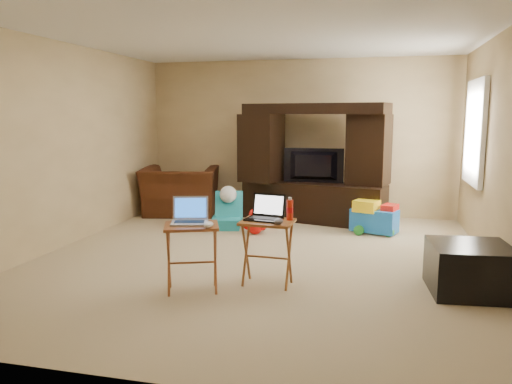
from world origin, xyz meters
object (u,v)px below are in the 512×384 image
(laptop_right, at_px, (264,208))
(tray_table_right, at_px, (267,253))
(laptop_left, at_px, (189,211))
(tray_table_left, at_px, (192,258))
(mouse_right, at_px, (278,221))
(water_bottle, at_px, (290,210))
(ottoman, at_px, (470,269))
(recliner, at_px, (180,191))
(child_rocker, at_px, (226,210))
(television, at_px, (313,166))
(plush_toy, at_px, (255,221))
(push_toy, at_px, (374,217))
(entertainment_center, at_px, (314,163))
(mouse_left, at_px, (209,225))

(laptop_right, bearing_deg, tray_table_right, -17.56)
(laptop_left, distance_m, laptop_right, 0.71)
(tray_table_left, relative_size, mouse_right, 4.93)
(tray_table_right, xyz_separation_m, mouse_right, (0.13, -0.12, 0.34))
(water_bottle, bearing_deg, ottoman, 5.37)
(tray_table_left, bearing_deg, recliner, 93.07)
(child_rocker, relative_size, laptop_right, 1.62)
(recliner, xyz_separation_m, child_rocker, (1.03, -0.82, -0.12))
(television, xyz_separation_m, tray_table_right, (-0.05, -2.98, -0.54))
(plush_toy, relative_size, water_bottle, 1.86)
(plush_toy, distance_m, mouse_right, 2.28)
(laptop_right, distance_m, mouse_right, 0.24)
(tray_table_right, bearing_deg, push_toy, 70.99)
(entertainment_center, xyz_separation_m, plush_toy, (-0.66, -1.04, -0.71))
(mouse_left, relative_size, mouse_right, 1.00)
(tray_table_right, bearing_deg, recliner, 128.06)
(television, bearing_deg, water_bottle, 91.15)
(laptop_left, relative_size, laptop_right, 1.00)
(plush_toy, distance_m, push_toy, 1.65)
(push_toy, distance_m, mouse_left, 3.20)
(mouse_left, distance_m, mouse_right, 0.64)
(recliner, bearing_deg, ottoman, 132.73)
(entertainment_center, bearing_deg, push_toy, -18.82)
(recliner, height_order, water_bottle, water_bottle)
(tray_table_left, height_order, laptop_right, laptop_right)
(mouse_left, bearing_deg, water_bottle, 36.94)
(ottoman, relative_size, mouse_right, 5.47)
(tray_table_right, relative_size, mouse_left, 4.92)
(child_rocker, height_order, plush_toy, child_rocker)
(recliner, bearing_deg, mouse_left, 103.88)
(recliner, height_order, tray_table_right, recliner)
(plush_toy, relative_size, mouse_left, 2.81)
(plush_toy, relative_size, tray_table_right, 0.57)
(ottoman, height_order, laptop_left, laptop_left)
(tray_table_right, bearing_deg, laptop_left, -152.27)
(push_toy, relative_size, tray_table_left, 0.98)
(push_toy, bearing_deg, water_bottle, -88.37)
(television, bearing_deg, child_rocker, 31.76)
(television, height_order, water_bottle, television)
(plush_toy, xyz_separation_m, ottoman, (2.46, -1.75, 0.04))
(mouse_right, bearing_deg, television, 91.42)
(mouse_right, height_order, water_bottle, water_bottle)
(entertainment_center, height_order, tray_table_right, entertainment_center)
(tray_table_right, bearing_deg, mouse_right, -39.65)
(mouse_left, distance_m, water_bottle, 0.81)
(recliner, distance_m, child_rocker, 1.32)
(recliner, bearing_deg, tray_table_right, 112.87)
(recliner, relative_size, mouse_right, 9.29)
(child_rocker, relative_size, push_toy, 0.86)
(push_toy, bearing_deg, child_rocker, -154.17)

